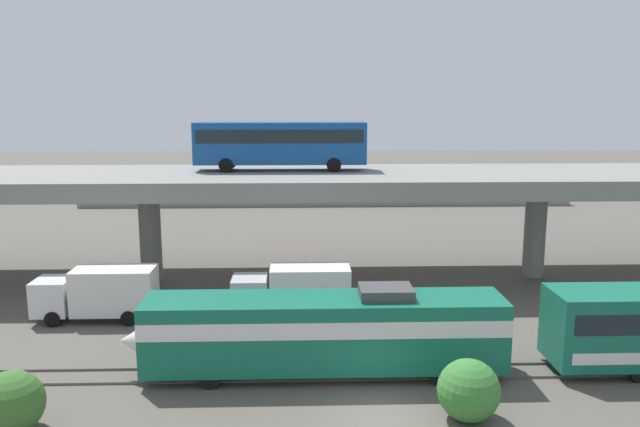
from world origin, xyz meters
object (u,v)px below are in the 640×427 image
object	(u,v)px
parked_car_0	(255,183)
parked_car_5	(452,184)
parked_car_2	(295,182)
train_locomotive	(307,329)
service_truck_east	(99,292)
parked_car_1	(182,186)
parked_car_3	(375,183)
service_truck_west	(295,290)
transit_bus_on_overpass	(281,141)
parked_car_4	(201,183)

from	to	relation	value
parked_car_0	parked_car_5	size ratio (longest dim) A/B	1.00
parked_car_2	parked_car_5	bearing A→B (deg)	-8.11
train_locomotive	parked_car_5	world-z (taller)	train_locomotive
service_truck_east	parked_car_5	bearing A→B (deg)	-126.39
train_locomotive	parked_car_1	distance (m)	51.08
parked_car_3	service_truck_west	bearing A→B (deg)	-102.86
service_truck_west	parked_car_5	world-z (taller)	service_truck_west
parked_car_2	parked_car_3	xyz separation A→B (m)	(10.06, -0.81, 0.00)
parked_car_1	parked_car_0	bearing A→B (deg)	-163.21
service_truck_west	parked_car_3	size ratio (longest dim) A/B	1.50
parked_car_3	parked_car_5	world-z (taller)	same
service_truck_east	parked_car_5	distance (m)	51.21
service_truck_east	parked_car_5	xyz separation A→B (m)	(30.38, 41.22, 0.54)
parked_car_5	parked_car_0	bearing A→B (deg)	173.97
parked_car_2	parked_car_5	size ratio (longest dim) A/B	1.05
train_locomotive	parked_car_5	xyz separation A→B (m)	(18.58, 48.99, -0.01)
parked_car_0	parked_car_5	distance (m)	24.61
train_locomotive	transit_bus_on_overpass	xyz separation A→B (m)	(-1.59, 17.28, 7.42)
train_locomotive	parked_car_4	distance (m)	52.71
service_truck_west	parked_car_1	distance (m)	43.50
service_truck_east	parked_car_3	distance (m)	48.04
train_locomotive	parked_car_0	distance (m)	51.91
transit_bus_on_overpass	parked_car_0	world-z (taller)	transit_bus_on_overpass
parked_car_1	parked_car_5	size ratio (longest dim) A/B	1.09
transit_bus_on_overpass	parked_car_2	xyz separation A→B (m)	(0.80, 34.47, -7.43)
service_truck_west	parked_car_0	world-z (taller)	service_truck_west
transit_bus_on_overpass	parked_car_3	xyz separation A→B (m)	(10.86, 33.66, -7.43)
parked_car_2	parked_car_1	bearing A→B (deg)	-168.54
parked_car_1	parked_car_4	size ratio (longest dim) A/B	1.00
transit_bus_on_overpass	parked_car_5	bearing A→B (deg)	57.53
parked_car_2	parked_car_4	world-z (taller)	same
parked_car_0	parked_car_3	xyz separation A→B (m)	(15.16, -0.64, 0.00)
parked_car_2	parked_car_5	world-z (taller)	same
parked_car_2	parked_car_3	world-z (taller)	same
parked_car_2	parked_car_5	distance (m)	19.57
train_locomotive	parked_car_2	bearing A→B (deg)	-89.12
transit_bus_on_overpass	parked_car_2	size ratio (longest dim) A/B	2.71
service_truck_west	service_truck_east	xyz separation A→B (m)	(-11.22, 0.00, 0.00)
parked_car_0	parked_car_1	bearing A→B (deg)	16.79
parked_car_4	parked_car_5	distance (m)	31.19
service_truck_east	parked_car_0	size ratio (longest dim) A/B	1.61
parked_car_4	parked_car_3	bearing A→B (deg)	179.31
parked_car_0	parked_car_4	distance (m)	6.66
parked_car_2	parked_car_4	bearing A→B (deg)	-177.31
parked_car_0	parked_car_4	size ratio (longest dim) A/B	0.92
transit_bus_on_overpass	parked_car_5	world-z (taller)	transit_bus_on_overpass
transit_bus_on_overpass	parked_car_4	bearing A→B (deg)	107.88
parked_car_0	parked_car_1	xyz separation A→B (m)	(-8.62, -2.60, 0.00)
service_truck_west	parked_car_2	bearing A→B (deg)	-89.72
train_locomotive	service_truck_east	distance (m)	14.14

